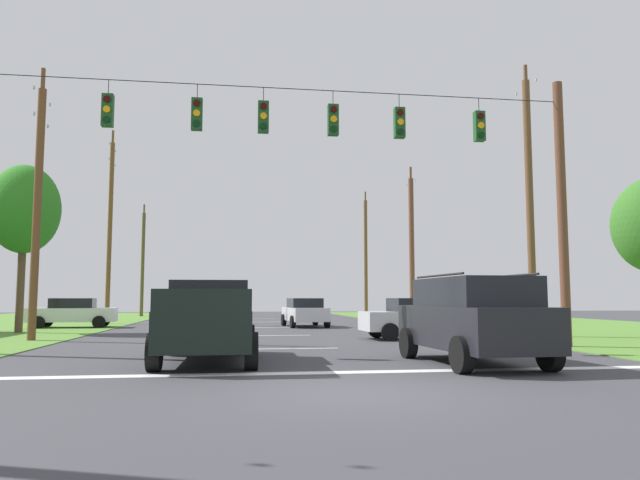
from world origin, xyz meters
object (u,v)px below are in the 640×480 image
(suv_black, at_px, (472,318))
(utility_pole_far_right, at_px, (412,247))
(distant_car_far_parked, at_px, (305,312))
(utility_pole_near_left, at_px, (366,256))
(utility_pole_far_left, at_px, (37,204))
(overhead_signal_span, at_px, (294,185))
(distant_car_oncoming, at_px, (419,318))
(pickup_truck, at_px, (209,321))
(distant_car_crossing_white, at_px, (73,312))
(tree_roadside_right, at_px, (24,210))
(utility_pole_distant_left, at_px, (143,262))
(utility_pole_mid_right, at_px, (530,202))
(utility_pole_distant_right, at_px, (110,226))

(suv_black, height_order, utility_pole_far_right, utility_pole_far_right)
(distant_car_far_parked, xyz_separation_m, utility_pole_far_right, (7.66, 5.41, 4.03))
(utility_pole_near_left, bearing_deg, utility_pole_far_left, -122.63)
(overhead_signal_span, xyz_separation_m, distant_car_far_parked, (2.08, 14.83, -4.08))
(suv_black, relative_size, distant_car_oncoming, 1.12)
(utility_pole_far_right, xyz_separation_m, utility_pole_near_left, (0.13, 14.27, 0.46))
(utility_pole_far_left, bearing_deg, pickup_truck, -50.75)
(distant_car_crossing_white, distance_m, utility_pole_near_left, 28.03)
(pickup_truck, distance_m, tree_roadside_right, 16.38)
(pickup_truck, relative_size, utility_pole_distant_left, 0.57)
(suv_black, relative_size, utility_pole_far_left, 0.49)
(distant_car_far_parked, bearing_deg, distant_car_crossing_white, 178.32)
(suv_black, xyz_separation_m, utility_pole_far_right, (6.02, 24.42, 3.76))
(distant_car_far_parked, height_order, utility_pole_distant_left, utility_pole_distant_left)
(distant_car_oncoming, bearing_deg, utility_pole_near_left, 81.14)
(suv_black, bearing_deg, utility_pole_mid_right, 55.34)
(utility_pole_far_left, distance_m, tree_roadside_right, 5.66)
(pickup_truck, relative_size, utility_pole_distant_right, 0.47)
(utility_pole_distant_right, bearing_deg, distant_car_crossing_white, -102.15)
(distant_car_crossing_white, height_order, utility_pole_far_right, utility_pole_far_right)
(utility_pole_near_left, xyz_separation_m, utility_pole_distant_left, (-19.17, 0.24, -0.73))
(distant_car_oncoming, height_order, utility_pole_distant_left, utility_pole_distant_left)
(tree_roadside_right, bearing_deg, utility_pole_near_left, 49.01)
(utility_pole_far_left, relative_size, utility_pole_distant_right, 0.86)
(distant_car_oncoming, bearing_deg, distant_car_far_parked, 106.50)
(suv_black, xyz_separation_m, distant_car_far_parked, (-1.64, 19.01, -0.27))
(overhead_signal_span, height_order, distant_car_oncoming, overhead_signal_span)
(utility_pole_mid_right, bearing_deg, utility_pole_far_right, 90.94)
(distant_car_oncoming, relative_size, utility_pole_near_left, 0.40)
(distant_car_crossing_white, xyz_separation_m, utility_pole_mid_right, (19.91, -10.29, 4.57))
(suv_black, relative_size, utility_pole_mid_right, 0.44)
(utility_pole_far_right, bearing_deg, pickup_truck, -117.81)
(distant_car_oncoming, relative_size, utility_pole_far_left, 0.44)
(overhead_signal_span, relative_size, suv_black, 3.57)
(distant_car_oncoming, height_order, utility_pole_far_right, utility_pole_far_right)
(distant_car_crossing_white, xyz_separation_m, utility_pole_far_left, (1.08, -9.87, 4.12))
(utility_pole_mid_right, relative_size, utility_pole_far_left, 1.10)
(utility_pole_distant_right, relative_size, tree_roadside_right, 1.56)
(distant_car_crossing_white, relative_size, utility_pole_near_left, 0.40)
(suv_black, xyz_separation_m, utility_pole_mid_right, (6.27, 9.07, 4.30))
(distant_car_crossing_white, bearing_deg, suv_black, -54.83)
(utility_pole_mid_right, bearing_deg, distant_car_oncoming, -174.21)
(distant_car_oncoming, xyz_separation_m, utility_pole_far_right, (4.57, 15.84, 4.03))
(suv_black, height_order, utility_pole_near_left, utility_pole_near_left)
(utility_pole_distant_left, bearing_deg, utility_pole_near_left, -0.73)
(distant_car_oncoming, distance_m, utility_pole_far_right, 16.97)
(overhead_signal_span, bearing_deg, distant_car_far_parked, 82.02)
(utility_pole_far_left, height_order, utility_pole_distant_left, utility_pole_far_left)
(distant_car_far_parked, height_order, utility_pole_mid_right, utility_pole_mid_right)
(distant_car_crossing_white, xyz_separation_m, distant_car_oncoming, (15.09, -10.78, 0.00))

